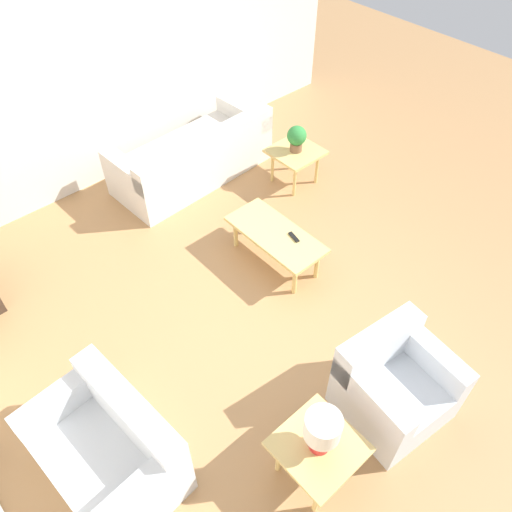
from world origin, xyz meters
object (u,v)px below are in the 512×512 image
object	(u,v)px
armchair	(393,385)
coffee_table	(275,236)
table_lamp	(322,430)
loveseat	(111,451)
side_table_plant	(296,155)
sofa	(194,158)
side_table_lamp	(318,449)
potted_plant	(297,137)

from	to	relation	value
armchair	coffee_table	bearing A→B (deg)	83.58
armchair	table_lamp	size ratio (longest dim) A/B	2.22
loveseat	side_table_plant	xyz separation A→B (m)	(1.71, -3.67, 0.10)
sofa	side_table_plant	world-z (taller)	sofa
armchair	sofa	bearing A→B (deg)	86.00
loveseat	table_lamp	size ratio (longest dim) A/B	2.95
loveseat	table_lamp	distance (m)	1.62
coffee_table	table_lamp	xyz separation A→B (m)	(-1.90, 1.35, 0.37)
side_table_lamp	table_lamp	size ratio (longest dim) A/B	1.46
sofa	side_table_plant	size ratio (longest dim) A/B	3.56
potted_plant	coffee_table	bearing A→B (deg)	126.83
armchair	coffee_table	world-z (taller)	armchair
sofa	coffee_table	bearing A→B (deg)	78.74
sofa	potted_plant	xyz separation A→B (m)	(-0.95, -0.90, 0.38)
side_table_plant	potted_plant	world-z (taller)	potted_plant
armchair	loveseat	size ratio (longest dim) A/B	0.75
armchair	side_table_plant	size ratio (longest dim) A/B	1.52
side_table_lamp	table_lamp	xyz separation A→B (m)	(-0.00, 0.00, 0.32)
loveseat	coffee_table	bearing A→B (deg)	104.09
coffee_table	potted_plant	world-z (taller)	potted_plant
loveseat	side_table_lamp	size ratio (longest dim) A/B	2.02
side_table_lamp	potted_plant	world-z (taller)	potted_plant
potted_plant	loveseat	bearing A→B (deg)	115.02
loveseat	sofa	bearing A→B (deg)	129.41
side_table_plant	potted_plant	distance (m)	0.25
sofa	loveseat	distance (m)	3.84
side_table_plant	side_table_lamp	xyz separation A→B (m)	(-2.77, 2.52, 0.00)
loveseat	side_table_lamp	world-z (taller)	loveseat
side_table_lamp	coffee_table	bearing A→B (deg)	-35.51
loveseat	table_lamp	bearing A→B (deg)	42.85
table_lamp	side_table_plant	bearing A→B (deg)	-42.29
loveseat	side_table_lamp	xyz separation A→B (m)	(-1.06, -1.15, 0.10)
loveseat	potted_plant	distance (m)	4.06
side_table_lamp	potted_plant	size ratio (longest dim) A/B	1.76
side_table_lamp	side_table_plant	bearing A→B (deg)	-42.29
sofa	side_table_plant	distance (m)	1.31
sofa	coffee_table	size ratio (longest dim) A/B	1.88
side_table_plant	table_lamp	bearing A→B (deg)	137.71
coffee_table	table_lamp	bearing A→B (deg)	144.49
armchair	side_table_plant	xyz separation A→B (m)	(2.79, -1.63, 0.09)
potted_plant	armchair	bearing A→B (deg)	149.77
armchair	loveseat	xyz separation A→B (m)	(1.08, 2.04, -0.01)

